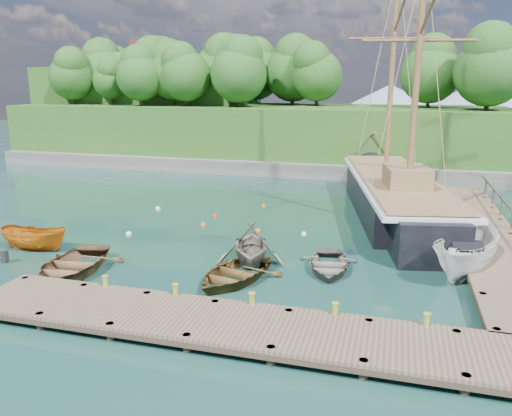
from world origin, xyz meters
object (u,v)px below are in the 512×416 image
Objects in this scene: rowboat_0 at (72,273)px; motorboat_orange at (36,250)px; cabin_boat_white at (465,275)px; rowboat_1 at (251,262)px; rowboat_3 at (328,270)px; schooner at (394,199)px; rowboat_2 at (234,281)px.

rowboat_0 is 1.34× the size of motorboat_orange.
motorboat_orange is 0.69× the size of cabin_boat_white.
cabin_boat_white is at bearing -8.70° from rowboat_1.
rowboat_3 is at bearing -15.15° from rowboat_1.
cabin_boat_white reaches higher than rowboat_0.
rowboat_3 is 0.15× the size of schooner.
cabin_boat_white is at bearing 35.95° from rowboat_2.
cabin_boat_white is (9.78, 3.45, 0.00)m from rowboat_2.
cabin_boat_white is at bearing 7.56° from rowboat_0.
schooner reaches higher than cabin_boat_white.
cabin_boat_white is 10.56m from schooner.
rowboat_0 is 1.29× the size of rowboat_3.
rowboat_0 is at bearing -169.62° from rowboat_1.
rowboat_2 is at bearing -106.88° from rowboat_1.
cabin_boat_white is (5.99, 1.09, 0.00)m from rowboat_3.
motorboat_orange is (-11.10, 1.11, 0.00)m from rowboat_2.
rowboat_3 is at bearing -115.04° from schooner.
motorboat_orange is (-14.90, -1.25, 0.00)m from rowboat_3.
motorboat_orange is 21.01m from cabin_boat_white.
rowboat_3 is (11.11, 3.52, 0.00)m from rowboat_0.
rowboat_0 is 4.41m from motorboat_orange.
schooner reaches higher than rowboat_0.
rowboat_3 is 14.95m from motorboat_orange.
motorboat_orange reaches higher than rowboat_3.
motorboat_orange is at bearing -156.23° from schooner.
rowboat_0 is at bearing -140.30° from cabin_boat_white.
rowboat_1 is 12.86m from schooner.
rowboat_1 is 0.15× the size of schooner.
motorboat_orange reaches higher than rowboat_0.
rowboat_3 is at bearing -145.05° from cabin_boat_white.
rowboat_2 is 11.16m from motorboat_orange.
motorboat_orange is 21.54m from schooner.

